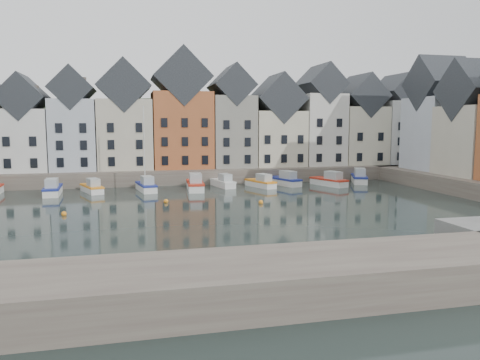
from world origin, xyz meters
name	(u,v)px	position (x,y,z in m)	size (l,w,h in m)	color
ground	(215,215)	(0.00, 0.00, 0.00)	(260.00, 260.00, 0.00)	black
far_quay	(180,173)	(0.00, 30.00, 1.00)	(90.00, 16.00, 2.00)	brown
near_wall	(84,295)	(-10.00, -22.00, 1.00)	(50.00, 6.00, 2.00)	brown
hillside	(169,248)	(0.02, 56.00, -17.96)	(153.60, 70.40, 64.00)	#26341A
far_terrace	(202,122)	(3.21, 28.00, 8.88)	(72.37, 8.16, 17.78)	beige
right_terrace	(480,122)	(36.00, 8.07, 8.91)	(8.30, 24.25, 16.36)	#ADB5C0
mooring_buoys	(168,205)	(-4.00, 5.33, 0.15)	(20.50, 5.50, 0.50)	orange
boat_b	(53,189)	(-17.01, 16.92, 0.68)	(2.11, 6.02, 2.28)	silver
boat_c	(92,188)	(-12.46, 17.76, 0.61)	(3.32, 5.58, 2.05)	silver
boat_d	(146,186)	(-5.76, 17.44, 0.72)	(2.70, 6.01, 11.09)	silver
boat_e	(195,185)	(0.48, 16.88, 0.75)	(2.51, 6.65, 2.50)	silver
boat_f	(223,183)	(4.67, 19.08, 0.61)	(2.74, 5.61, 2.06)	silver
boat_g	(261,183)	(9.65, 17.64, 0.62)	(3.37, 5.67, 2.08)	silver
boat_h	(285,180)	(13.50, 18.86, 0.68)	(3.67, 6.27, 2.30)	silver
boat_i	(330,181)	(19.39, 16.83, 0.68)	(3.80, 6.23, 2.29)	silver
boat_j	(359,178)	(25.07, 19.05, 0.72)	(4.19, 6.55, 2.41)	silver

